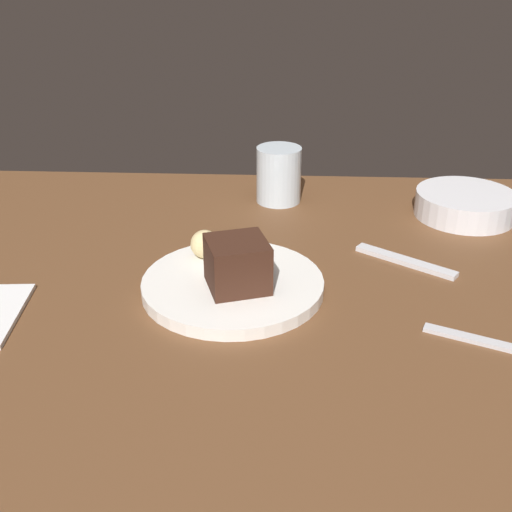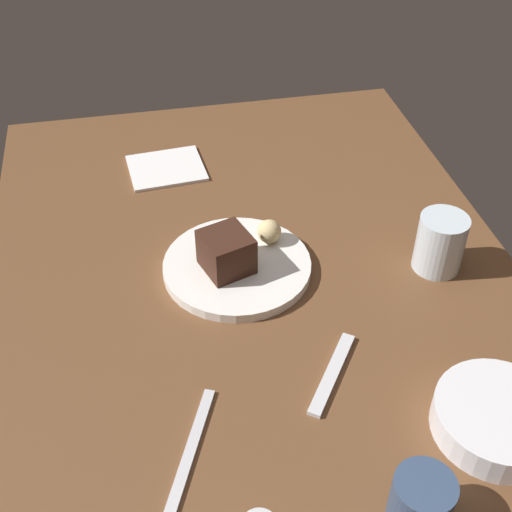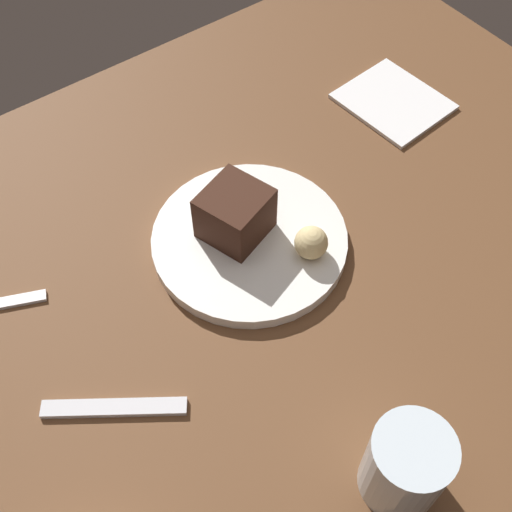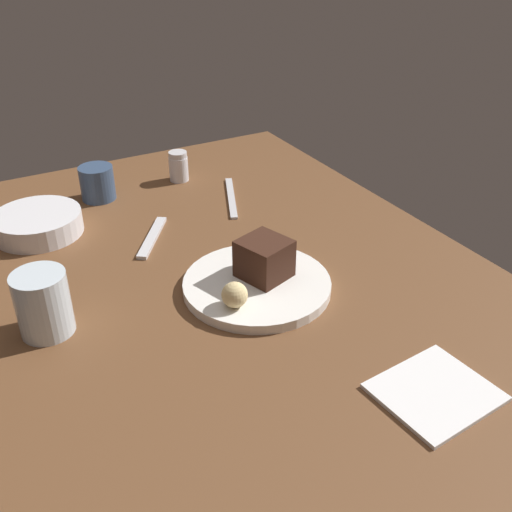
{
  "view_description": "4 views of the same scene",
  "coord_description": "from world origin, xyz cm",
  "px_view_note": "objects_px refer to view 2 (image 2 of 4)",
  "views": [
    {
      "loc": [
        1.87,
        -73.76,
        44.33
      ],
      "look_at": [
        -1.78,
        0.72,
        6.4
      ],
      "focal_mm": 44.27,
      "sensor_mm": 36.0,
      "label": 1
    },
    {
      "loc": [
        75.07,
        -15.9,
        75.19
      ],
      "look_at": [
        -4.07,
        0.35,
        5.97
      ],
      "focal_mm": 47.4,
      "sensor_mm": 36.0,
      "label": 2
    },
    {
      "loc": [
        23.16,
        36.28,
        67.91
      ],
      "look_at": [
        -3.12,
        0.74,
        5.63
      ],
      "focal_mm": 46.4,
      "sensor_mm": 36.0,
      "label": 3
    },
    {
      "loc": [
        -73.82,
        36.07,
        56.77
      ],
      "look_at": [
        -3.82,
        -2.92,
        8.69
      ],
      "focal_mm": 41.9,
      "sensor_mm": 36.0,
      "label": 4
    }
  ],
  "objects_px": {
    "dessert_spoon": "(332,373)",
    "folded_napkin": "(166,168)",
    "chocolate_cake_slice": "(226,252)",
    "water_glass": "(440,243)",
    "coffee_cup": "(421,501)",
    "bread_roll": "(269,231)",
    "butter_knife": "(190,452)",
    "dessert_plate": "(237,266)",
    "side_bowl": "(497,419)"
  },
  "relations": [
    {
      "from": "dessert_spoon",
      "to": "folded_napkin",
      "type": "distance_m",
      "value": 0.58
    },
    {
      "from": "chocolate_cake_slice",
      "to": "water_glass",
      "type": "xyz_separation_m",
      "value": [
        0.05,
        0.33,
        -0.0
      ]
    },
    {
      "from": "coffee_cup",
      "to": "dessert_spoon",
      "type": "distance_m",
      "value": 0.22
    },
    {
      "from": "bread_roll",
      "to": "butter_knife",
      "type": "distance_m",
      "value": 0.41
    },
    {
      "from": "dessert_plate",
      "to": "coffee_cup",
      "type": "relative_size",
      "value": 3.36
    },
    {
      "from": "dessert_plate",
      "to": "bread_roll",
      "type": "xyz_separation_m",
      "value": [
        -0.04,
        0.06,
        0.03
      ]
    },
    {
      "from": "dessert_spoon",
      "to": "water_glass",
      "type": "bearing_deg",
      "value": -16.04
    },
    {
      "from": "dessert_spoon",
      "to": "butter_knife",
      "type": "distance_m",
      "value": 0.22
    },
    {
      "from": "dessert_spoon",
      "to": "dessert_plate",
      "type": "bearing_deg",
      "value": 55.42
    },
    {
      "from": "dessert_plate",
      "to": "folded_napkin",
      "type": "height_order",
      "value": "dessert_plate"
    },
    {
      "from": "dessert_spoon",
      "to": "bread_roll",
      "type": "bearing_deg",
      "value": 40.39
    },
    {
      "from": "bread_roll",
      "to": "coffee_cup",
      "type": "height_order",
      "value": "coffee_cup"
    },
    {
      "from": "side_bowl",
      "to": "dessert_spoon",
      "type": "relative_size",
      "value": 1.08
    },
    {
      "from": "dessert_plate",
      "to": "bread_roll",
      "type": "height_order",
      "value": "bread_roll"
    },
    {
      "from": "side_bowl",
      "to": "folded_napkin",
      "type": "xyz_separation_m",
      "value": [
        -0.68,
        -0.35,
        -0.02
      ]
    },
    {
      "from": "butter_knife",
      "to": "dessert_spoon",
      "type": "bearing_deg",
      "value": 135.36
    },
    {
      "from": "coffee_cup",
      "to": "dessert_spoon",
      "type": "xyz_separation_m",
      "value": [
        -0.22,
        -0.03,
        -0.03
      ]
    },
    {
      "from": "chocolate_cake_slice",
      "to": "folded_napkin",
      "type": "distance_m",
      "value": 0.33
    },
    {
      "from": "bread_roll",
      "to": "dessert_spoon",
      "type": "bearing_deg",
      "value": 5.31
    },
    {
      "from": "chocolate_cake_slice",
      "to": "water_glass",
      "type": "distance_m",
      "value": 0.34
    },
    {
      "from": "chocolate_cake_slice",
      "to": "folded_napkin",
      "type": "relative_size",
      "value": 0.52
    },
    {
      "from": "coffee_cup",
      "to": "folded_napkin",
      "type": "bearing_deg",
      "value": -165.15
    },
    {
      "from": "water_glass",
      "to": "side_bowl",
      "type": "height_order",
      "value": "water_glass"
    },
    {
      "from": "bread_roll",
      "to": "water_glass",
      "type": "bearing_deg",
      "value": 69.06
    },
    {
      "from": "butter_knife",
      "to": "water_glass",
      "type": "bearing_deg",
      "value": 145.08
    },
    {
      "from": "side_bowl",
      "to": "dessert_plate",
      "type": "bearing_deg",
      "value": -143.81
    },
    {
      "from": "chocolate_cake_slice",
      "to": "side_bowl",
      "type": "xyz_separation_m",
      "value": [
        0.35,
        0.28,
        -0.03
      ]
    },
    {
      "from": "side_bowl",
      "to": "folded_napkin",
      "type": "distance_m",
      "value": 0.76
    },
    {
      "from": "dessert_spoon",
      "to": "folded_napkin",
      "type": "bearing_deg",
      "value": 52.1
    },
    {
      "from": "water_glass",
      "to": "dessert_spoon",
      "type": "distance_m",
      "value": 0.3
    },
    {
      "from": "coffee_cup",
      "to": "folded_napkin",
      "type": "distance_m",
      "value": 0.8
    },
    {
      "from": "dessert_plate",
      "to": "folded_napkin",
      "type": "distance_m",
      "value": 0.33
    },
    {
      "from": "dessert_plate",
      "to": "dessert_spoon",
      "type": "distance_m",
      "value": 0.25
    },
    {
      "from": "dessert_plate",
      "to": "chocolate_cake_slice",
      "type": "relative_size",
      "value": 3.24
    },
    {
      "from": "chocolate_cake_slice",
      "to": "bread_roll",
      "type": "xyz_separation_m",
      "value": [
        -0.05,
        0.08,
        -0.01
      ]
    },
    {
      "from": "side_bowl",
      "to": "coffee_cup",
      "type": "xyz_separation_m",
      "value": [
        0.09,
        -0.14,
        0.01
      ]
    },
    {
      "from": "bread_roll",
      "to": "butter_knife",
      "type": "xyz_separation_m",
      "value": [
        0.36,
        -0.18,
        -0.03
      ]
    },
    {
      "from": "dessert_plate",
      "to": "coffee_cup",
      "type": "bearing_deg",
      "value": 15.13
    },
    {
      "from": "bread_roll",
      "to": "coffee_cup",
      "type": "distance_m",
      "value": 0.5
    },
    {
      "from": "chocolate_cake_slice",
      "to": "coffee_cup",
      "type": "xyz_separation_m",
      "value": [
        0.45,
        0.14,
        -0.01
      ]
    },
    {
      "from": "side_bowl",
      "to": "dessert_spoon",
      "type": "height_order",
      "value": "side_bowl"
    },
    {
      "from": "water_glass",
      "to": "butter_knife",
      "type": "distance_m",
      "value": 0.51
    },
    {
      "from": "butter_knife",
      "to": "chocolate_cake_slice",
      "type": "bearing_deg",
      "value": -174.18
    },
    {
      "from": "dessert_plate",
      "to": "water_glass",
      "type": "relative_size",
      "value": 2.47
    },
    {
      "from": "chocolate_cake_slice",
      "to": "dessert_spoon",
      "type": "distance_m",
      "value": 0.26
    },
    {
      "from": "chocolate_cake_slice",
      "to": "dessert_spoon",
      "type": "bearing_deg",
      "value": 24.72
    },
    {
      "from": "dessert_plate",
      "to": "water_glass",
      "type": "distance_m",
      "value": 0.32
    },
    {
      "from": "dessert_plate",
      "to": "butter_knife",
      "type": "bearing_deg",
      "value": -20.14
    },
    {
      "from": "dessert_plate",
      "to": "chocolate_cake_slice",
      "type": "bearing_deg",
      "value": -66.08
    },
    {
      "from": "side_bowl",
      "to": "folded_napkin",
      "type": "relative_size",
      "value": 1.15
    }
  ]
}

